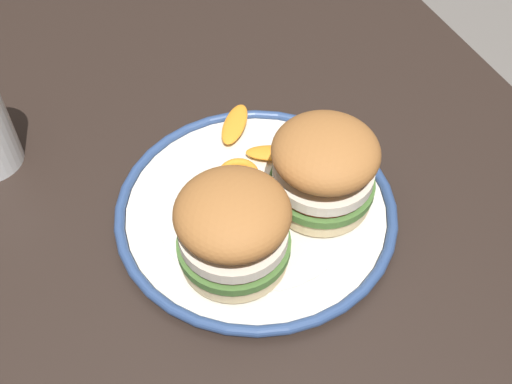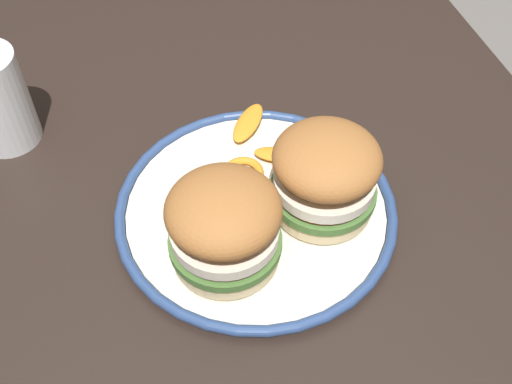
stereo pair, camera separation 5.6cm
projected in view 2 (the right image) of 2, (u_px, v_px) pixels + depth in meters
dining_table at (230, 226)px, 0.81m from camera, size 1.45×0.85×0.73m
dinner_plate at (256, 209)px, 0.70m from camera, size 0.32×0.32×0.02m
sandwich_half_left at (325, 174)px, 0.65m from camera, size 0.14×0.14×0.10m
sandwich_half_right at (224, 225)px, 0.61m from camera, size 0.15×0.15×0.10m
orange_peel_curled at (243, 173)px, 0.72m from camera, size 0.06×0.06×0.01m
orange_peel_strip_long at (280, 153)px, 0.74m from camera, size 0.05×0.07×0.01m
orange_peel_strip_short at (248, 123)px, 0.77m from camera, size 0.07×0.06×0.01m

